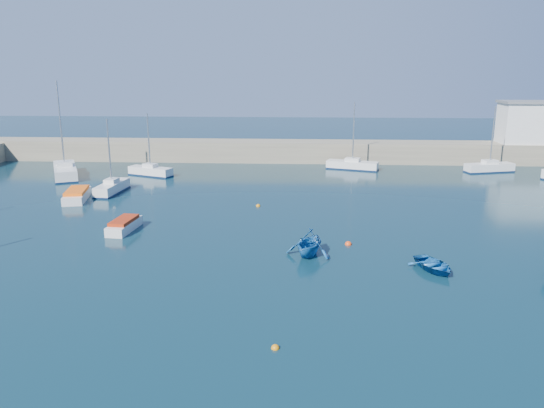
# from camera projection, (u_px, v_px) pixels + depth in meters

# --- Properties ---
(ground) EXTENTS (220.00, 220.00, 0.00)m
(ground) POSITION_uv_depth(u_px,v_px,m) (301.00, 325.00, 25.21)
(ground) COLOR #0C2935
(ground) RESTS_ON ground
(back_wall) EXTENTS (96.00, 4.50, 2.60)m
(back_wall) POSITION_uv_depth(u_px,v_px,m) (303.00, 151.00, 69.36)
(back_wall) COLOR gray
(back_wall) RESTS_ON ground
(harbor_office) EXTENTS (10.00, 4.00, 5.00)m
(harbor_office) POSITION_uv_depth(u_px,v_px,m) (541.00, 123.00, 66.74)
(harbor_office) COLOR silver
(harbor_office) RESTS_ON back_wall
(sailboat_3) EXTENTS (1.91, 5.49, 7.19)m
(sailboat_3) POSITION_uv_depth(u_px,v_px,m) (112.00, 187.00, 51.86)
(sailboat_3) COLOR silver
(sailboat_3) RESTS_ON ground
(sailboat_4) EXTENTS (5.61, 8.32, 10.59)m
(sailboat_4) POSITION_uv_depth(u_px,v_px,m) (65.00, 171.00, 59.65)
(sailboat_4) COLOR silver
(sailboat_4) RESTS_ON ground
(sailboat_5) EXTENTS (5.41, 3.34, 7.02)m
(sailboat_5) POSITION_uv_depth(u_px,v_px,m) (150.00, 171.00, 60.10)
(sailboat_5) COLOR silver
(sailboat_5) RESTS_ON ground
(sailboat_6) EXTENTS (6.35, 3.49, 8.03)m
(sailboat_6) POSITION_uv_depth(u_px,v_px,m) (352.00, 165.00, 63.92)
(sailboat_6) COLOR silver
(sailboat_6) RESTS_ON ground
(sailboat_7) EXTENTS (5.98, 3.09, 7.64)m
(sailboat_7) POSITION_uv_depth(u_px,v_px,m) (489.00, 167.00, 62.27)
(sailboat_7) COLOR silver
(sailboat_7) RESTS_ON ground
(motorboat_1) EXTENTS (1.72, 3.95, 0.94)m
(motorboat_1) POSITION_uv_depth(u_px,v_px,m) (124.00, 225.00, 39.80)
(motorboat_1) COLOR silver
(motorboat_1) RESTS_ON ground
(motorboat_2) EXTENTS (2.75, 5.23, 1.03)m
(motorboat_2) POSITION_uv_depth(u_px,v_px,m) (77.00, 195.00, 49.09)
(motorboat_2) COLOR silver
(motorboat_2) RESTS_ON ground
(dinghy_center) EXTENTS (3.31, 3.81, 0.66)m
(dinghy_center) POSITION_uv_depth(u_px,v_px,m) (434.00, 265.00, 31.99)
(dinghy_center) COLOR #16589C
(dinghy_center) RESTS_ON ground
(dinghy_left) EXTENTS (3.91, 4.20, 1.80)m
(dinghy_left) POSITION_uv_depth(u_px,v_px,m) (309.00, 243.00, 34.36)
(dinghy_left) COLOR #16589C
(dinghy_left) RESTS_ON ground
(buoy_0) EXTENTS (0.38, 0.38, 0.38)m
(buoy_0) POSITION_uv_depth(u_px,v_px,m) (275.00, 348.00, 23.14)
(buoy_0) COLOR orange
(buoy_0) RESTS_ON ground
(buoy_1) EXTENTS (0.48, 0.48, 0.48)m
(buoy_1) POSITION_uv_depth(u_px,v_px,m) (348.00, 245.00, 36.74)
(buoy_1) COLOR #E24011
(buoy_1) RESTS_ON ground
(buoy_3) EXTENTS (0.41, 0.41, 0.41)m
(buoy_3) POSITION_uv_depth(u_px,v_px,m) (258.00, 206.00, 46.92)
(buoy_3) COLOR orange
(buoy_3) RESTS_ON ground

